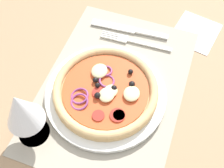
% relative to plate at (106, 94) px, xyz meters
% --- Properties ---
extents(ground_plane, '(1.90, 1.40, 0.02)m').
position_rel_plate_xyz_m(ground_plane, '(0.03, -0.01, -0.02)').
color(ground_plane, '#9E7A56').
extents(placemat, '(0.44, 0.31, 0.00)m').
position_rel_plate_xyz_m(placemat, '(0.03, -0.01, -0.01)').
color(placemat, '#A39984').
rests_on(placemat, ground_plane).
extents(plate, '(0.26, 0.26, 0.01)m').
position_rel_plate_xyz_m(plate, '(0.00, 0.00, 0.00)').
color(plate, silver).
rests_on(plate, placemat).
extents(pizza, '(0.23, 0.23, 0.03)m').
position_rel_plate_xyz_m(pizza, '(-0.00, -0.00, 0.02)').
color(pizza, tan).
rests_on(pizza, plate).
extents(fork, '(0.02, 0.18, 0.00)m').
position_rel_plate_xyz_m(fork, '(0.17, -0.01, -0.00)').
color(fork, silver).
rests_on(fork, placemat).
extents(knife, '(0.03, 0.20, 0.01)m').
position_rel_plate_xyz_m(knife, '(0.20, 0.01, -0.00)').
color(knife, silver).
rests_on(knife, placemat).
extents(wine_glass, '(0.07, 0.07, 0.15)m').
position_rel_plate_xyz_m(wine_glass, '(-0.13, 0.11, 0.09)').
color(wine_glass, silver).
rests_on(wine_glass, ground_plane).
extents(napkin, '(0.13, 0.13, 0.00)m').
position_rel_plate_xyz_m(napkin, '(0.25, -0.15, -0.01)').
color(napkin, white).
rests_on(napkin, ground_plane).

